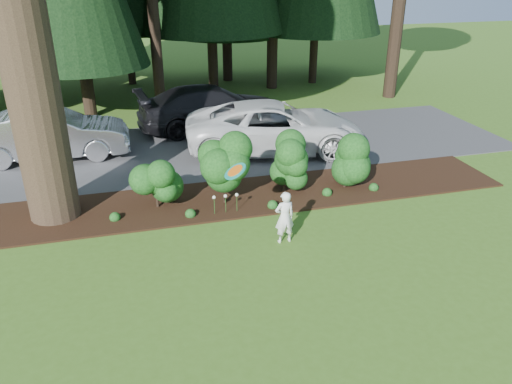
% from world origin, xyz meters
% --- Properties ---
extents(ground, '(80.00, 80.00, 0.00)m').
position_xyz_m(ground, '(0.00, 0.00, 0.00)').
color(ground, '#3C601B').
rests_on(ground, ground).
extents(mulch_bed, '(16.00, 2.50, 0.05)m').
position_xyz_m(mulch_bed, '(0.00, 3.25, 0.03)').
color(mulch_bed, black).
rests_on(mulch_bed, ground).
extents(driveway, '(22.00, 6.00, 0.03)m').
position_xyz_m(driveway, '(0.00, 7.50, 0.01)').
color(driveway, '#38383A').
rests_on(driveway, ground).
extents(shrub_row, '(6.53, 1.60, 1.61)m').
position_xyz_m(shrub_row, '(0.77, 3.14, 0.81)').
color(shrub_row, '#123C12').
rests_on(shrub_row, ground).
extents(lily_cluster, '(0.69, 0.09, 0.57)m').
position_xyz_m(lily_cluster, '(-0.30, 2.40, 0.50)').
color(lily_cluster, '#123C12').
rests_on(lily_cluster, ground).
extents(car_silver_wagon, '(5.02, 1.79, 1.65)m').
position_xyz_m(car_silver_wagon, '(-5.04, 7.90, 0.85)').
color(car_silver_wagon, '#B3B3B8').
rests_on(car_silver_wagon, driveway).
extents(car_white_suv, '(6.48, 3.83, 1.69)m').
position_xyz_m(car_white_suv, '(2.35, 6.67, 0.87)').
color(car_white_suv, silver).
rests_on(car_white_suv, driveway).
extents(car_dark_suv, '(5.99, 2.95, 1.68)m').
position_xyz_m(car_dark_suv, '(0.72, 9.73, 0.87)').
color(car_dark_suv, black).
rests_on(car_dark_suv, driveway).
extents(child, '(0.49, 0.34, 1.30)m').
position_xyz_m(child, '(0.74, 0.64, 0.65)').
color(child, white).
rests_on(child, ground).
extents(frisbee, '(0.49, 0.55, 0.32)m').
position_xyz_m(frisbee, '(-0.35, 0.92, 1.82)').
color(frisbee, '#18877C').
rests_on(frisbee, ground).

